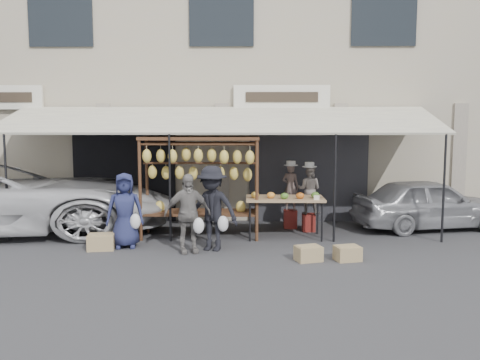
% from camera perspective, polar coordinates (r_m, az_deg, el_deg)
% --- Properties ---
extents(ground_plane, '(90.00, 90.00, 0.00)m').
position_cam_1_polar(ground_plane, '(10.45, -2.82, -8.00)').
color(ground_plane, '#2D2D30').
extents(shophouse, '(24.00, 6.15, 7.30)m').
position_cam_1_polar(shophouse, '(16.62, -1.45, 10.14)').
color(shophouse, '#A59A88').
rests_on(shophouse, ground_plane).
extents(awning, '(10.00, 2.35, 2.92)m').
position_cam_1_polar(awning, '(12.38, -2.17, 6.34)').
color(awning, beige).
rests_on(awning, ground_plane).
extents(banana_rack, '(2.60, 0.90, 2.24)m').
position_cam_1_polar(banana_rack, '(11.72, -4.33, 1.40)').
color(banana_rack, black).
rests_on(banana_rack, ground_plane).
extents(produce_table, '(1.70, 0.90, 1.04)m').
position_cam_1_polar(produce_table, '(11.75, 4.82, -2.04)').
color(produce_table, tan).
rests_on(produce_table, ground_plane).
extents(vendor_left, '(0.47, 0.38, 1.11)m').
position_cam_1_polar(vendor_left, '(12.82, 5.42, -0.76)').
color(vendor_left, '#6A5650').
rests_on(vendor_left, stool_left).
extents(vendor_right, '(0.66, 0.59, 1.14)m').
position_cam_1_polar(vendor_right, '(12.50, 7.39, -1.03)').
color(vendor_right, slate).
rests_on(vendor_right, stool_right).
extents(customer_left, '(0.82, 0.61, 1.53)m').
position_cam_1_polar(customer_left, '(11.14, -12.19, -3.18)').
color(customer_left, navy).
rests_on(customer_left, ground_plane).
extents(customer_mid, '(0.99, 0.64, 1.56)m').
position_cam_1_polar(customer_mid, '(10.50, -5.63, -3.57)').
color(customer_mid, slate).
rests_on(customer_mid, ground_plane).
extents(customer_right, '(1.24, 0.95, 1.70)m').
position_cam_1_polar(customer_right, '(10.65, -3.01, -3.04)').
color(customer_right, black).
rests_on(customer_right, ground_plane).
extents(stool_left, '(0.37, 0.37, 0.43)m').
position_cam_1_polar(stool_left, '(12.94, 5.38, -4.16)').
color(stool_left, maroon).
rests_on(stool_left, ground_plane).
extents(stool_right, '(0.30, 0.30, 0.41)m').
position_cam_1_polar(stool_right, '(12.63, 7.33, -4.51)').
color(stool_right, maroon).
rests_on(stool_right, ground_plane).
extents(crate_near_a, '(0.55, 0.47, 0.28)m').
position_cam_1_polar(crate_near_a, '(10.08, 7.30, -7.78)').
color(crate_near_a, tan).
rests_on(crate_near_a, ground_plane).
extents(crate_near_b, '(0.53, 0.45, 0.27)m').
position_cam_1_polar(crate_near_b, '(10.22, 11.39, -7.68)').
color(crate_near_b, tan).
rests_on(crate_near_b, ground_plane).
extents(crate_far, '(0.58, 0.47, 0.31)m').
position_cam_1_polar(crate_far, '(11.18, -14.60, -6.41)').
color(crate_far, tan).
rests_on(crate_far, ground_plane).
extents(sedan, '(3.81, 2.15, 1.22)m').
position_cam_1_polar(sedan, '(13.48, 19.52, -2.38)').
color(sedan, gray).
rests_on(sedan, ground_plane).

